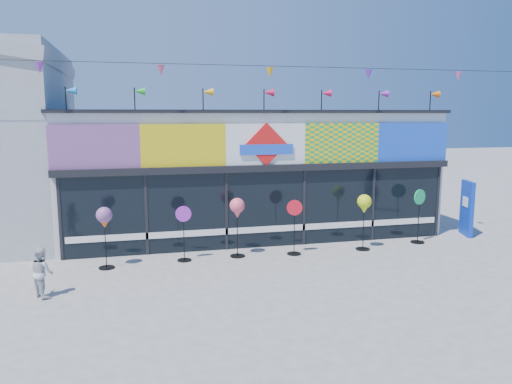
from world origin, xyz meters
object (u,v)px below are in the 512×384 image
object	(u,v)px
spinner_1	(184,232)
spinner_3	(294,226)
spinner_0	(104,219)
child	(42,272)
spinner_2	(237,210)
spinner_4	(364,206)
spinner_5	(419,215)
blue_sign	(467,208)

from	to	relation	value
spinner_1	spinner_3	world-z (taller)	spinner_3
spinner_0	child	bearing A→B (deg)	-124.99
spinner_2	spinner_4	size ratio (longest dim) A/B	1.01
spinner_1	spinner_5	xyz separation A→B (m)	(7.27, 0.21, 0.09)
blue_sign	spinner_2	bearing A→B (deg)	-158.89
blue_sign	spinner_3	world-z (taller)	blue_sign
blue_sign	spinner_1	world-z (taller)	blue_sign
spinner_0	spinner_4	size ratio (longest dim) A/B	0.98
spinner_2	spinner_5	distance (m)	5.80
blue_sign	spinner_5	bearing A→B (deg)	-150.15
spinner_2	child	bearing A→B (deg)	-156.93
spinner_2	spinner_4	bearing A→B (deg)	-2.64
spinner_0	spinner_1	xyz separation A→B (m)	(2.04, 0.20, -0.50)
spinner_1	spinner_3	size ratio (longest dim) A/B	0.96
spinner_3	child	size ratio (longest dim) A/B	1.42
spinner_2	spinner_0	bearing A→B (deg)	-175.98
child	blue_sign	bearing A→B (deg)	-114.18
blue_sign	child	distance (m)	12.93
spinner_0	spinner_5	xyz separation A→B (m)	(9.31, 0.40, -0.41)
spinner_4	spinner_2	bearing A→B (deg)	177.36
spinner_1	spinner_0	bearing A→B (deg)	-174.51
spinner_2	child	xyz separation A→B (m)	(-4.79, -2.04, -0.78)
blue_sign	spinner_1	xyz separation A→B (m)	(-9.35, -0.71, -0.10)
blue_sign	spinner_5	world-z (taller)	blue_sign
spinner_3	spinner_1	bearing A→B (deg)	177.88
spinner_0	spinner_2	size ratio (longest dim) A/B	0.97
spinner_0	spinner_5	bearing A→B (deg)	2.48
spinner_5	child	size ratio (longest dim) A/B	1.51
blue_sign	spinner_4	world-z (taller)	blue_sign
spinner_3	spinner_0	bearing A→B (deg)	-179.11
child	spinner_2	bearing A→B (deg)	-103.15
blue_sign	spinner_0	distance (m)	11.43
spinner_3	child	xyz separation A→B (m)	(-6.41, -1.87, -0.28)
spinner_1	spinner_5	size ratio (longest dim) A/B	0.90
spinner_0	child	world-z (taller)	spinner_0
blue_sign	spinner_1	size ratio (longest dim) A/B	1.19
blue_sign	child	world-z (taller)	blue_sign
blue_sign	spinner_4	bearing A→B (deg)	-152.23
spinner_2	spinner_4	distance (m)	3.76
blue_sign	spinner_5	distance (m)	2.14
spinner_3	spinner_2	bearing A→B (deg)	174.08
blue_sign	spinner_0	xyz separation A→B (m)	(-11.39, -0.90, 0.39)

